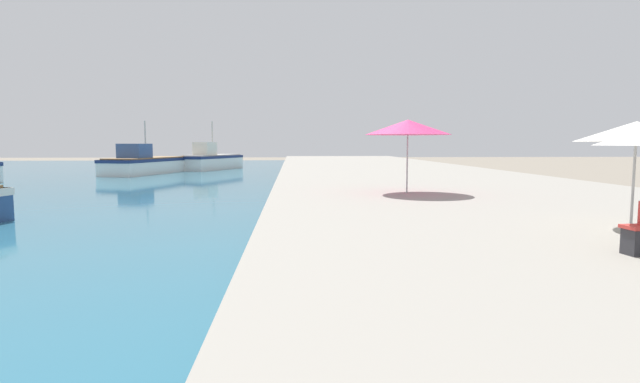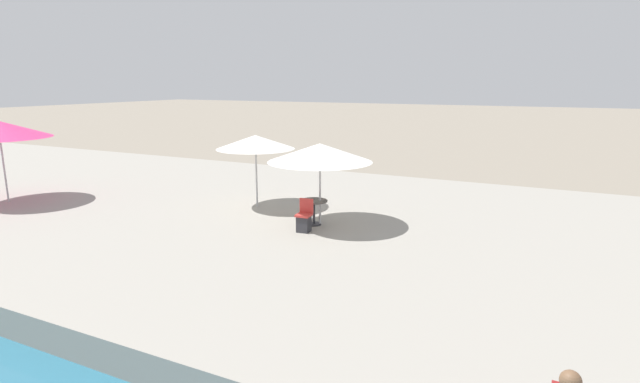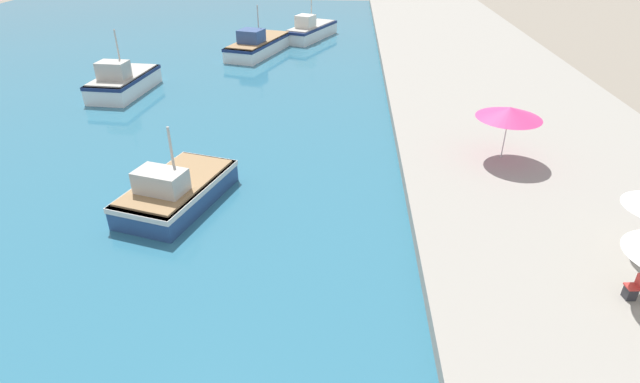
% 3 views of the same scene
% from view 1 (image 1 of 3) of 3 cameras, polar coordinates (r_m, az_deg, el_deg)
% --- Properties ---
extents(quay_promenade, '(16.00, 90.00, 0.67)m').
position_cam_1_polar(quay_promenade, '(33.60, 9.09, 1.59)').
color(quay_promenade, gray).
rests_on(quay_promenade, ground_plane).
extents(fishing_boat_far, '(5.54, 9.65, 4.48)m').
position_cam_1_polar(fishing_boat_far, '(44.93, -19.36, 3.06)').
color(fishing_boat_far, white).
rests_on(fishing_boat_far, water_basin).
extents(fishing_boat_distant, '(5.35, 8.37, 4.73)m').
position_cam_1_polar(fishing_boat_distant, '(50.54, -12.24, 3.53)').
color(fishing_boat_distant, white).
rests_on(fishing_boat_distant, water_basin).
extents(cafe_umbrella_white, '(2.59, 2.59, 2.40)m').
position_cam_1_polar(cafe_umbrella_white, '(13.33, 32.45, 5.81)').
color(cafe_umbrella_white, '#B7B7B7').
rests_on(cafe_umbrella_white, quay_promenade).
extents(cafe_umbrella_striped, '(3.29, 3.29, 2.82)m').
position_cam_1_polar(cafe_umbrella_striped, '(19.55, 10.00, 7.25)').
color(cafe_umbrella_striped, '#B7B7B7').
rests_on(cafe_umbrella_striped, quay_promenade).
extents(cafe_chair_left, '(0.46, 0.44, 0.91)m').
position_cam_1_polar(cafe_chair_left, '(10.14, 32.56, -4.33)').
color(cafe_chair_left, '#2D2D33').
rests_on(cafe_chair_left, quay_promenade).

